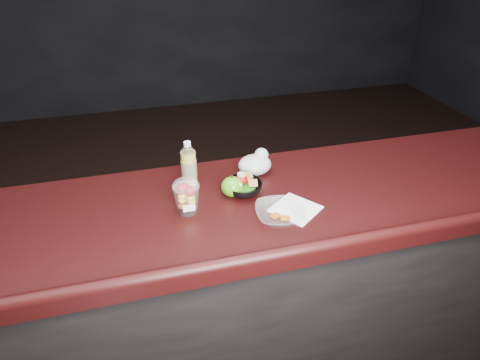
% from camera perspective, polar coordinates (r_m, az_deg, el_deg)
% --- Properties ---
extents(counter, '(4.06, 0.71, 1.02)m').
position_cam_1_polar(counter, '(2.00, -2.45, -15.38)').
color(counter, black).
rests_on(counter, ground).
extents(lemonade_bottle, '(0.07, 0.07, 0.20)m').
position_cam_1_polar(lemonade_bottle, '(1.77, -6.83, 1.74)').
color(lemonade_bottle, gold).
rests_on(lemonade_bottle, counter).
extents(fruit_cup, '(0.10, 0.10, 0.14)m').
position_cam_1_polar(fruit_cup, '(1.60, -7.14, -2.06)').
color(fruit_cup, white).
rests_on(fruit_cup, counter).
extents(green_apple, '(0.09, 0.09, 0.09)m').
position_cam_1_polar(green_apple, '(1.70, -1.05, -0.89)').
color(green_apple, '#247E0E').
rests_on(green_apple, counter).
extents(plastic_bag, '(0.15, 0.12, 0.11)m').
position_cam_1_polar(plastic_bag, '(1.85, 2.10, 2.22)').
color(plastic_bag, silver).
rests_on(plastic_bag, counter).
extents(snack_bowl, '(0.18, 0.18, 0.08)m').
position_cam_1_polar(snack_bowl, '(1.73, 0.39, -0.90)').
color(snack_bowl, black).
rests_on(snack_bowl, counter).
extents(takeout_bowl, '(0.22, 0.22, 0.05)m').
position_cam_1_polar(takeout_bowl, '(1.59, 5.46, -4.52)').
color(takeout_bowl, silver).
rests_on(takeout_bowl, counter).
extents(paper_napkin, '(0.22, 0.22, 0.00)m').
position_cam_1_polar(paper_napkin, '(1.66, 7.40, -3.86)').
color(paper_napkin, white).
rests_on(paper_napkin, counter).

